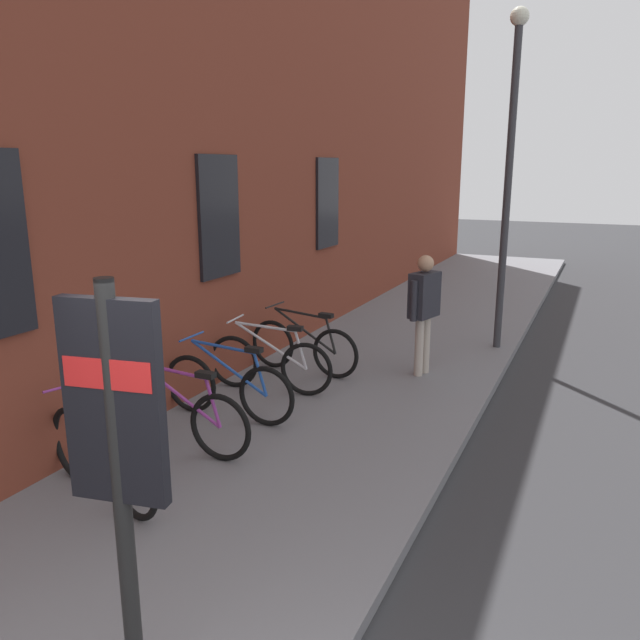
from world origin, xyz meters
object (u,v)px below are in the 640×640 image
object	(u,v)px
street_lamp	(510,155)
bicycle_under_window	(178,416)
transit_info_sign	(116,430)
bicycle_mid_rack	(304,347)
bicycle_far_end	(228,388)
bicycle_nearest_sign	(101,458)
bicycle_leaning_wall	(270,363)
pedestrian_by_facade	(424,303)

from	to	relation	value
street_lamp	bicycle_under_window	bearing A→B (deg)	156.41
street_lamp	transit_info_sign	bearing A→B (deg)	175.05
bicycle_under_window	street_lamp	bearing A→B (deg)	-23.59
bicycle_under_window	bicycle_mid_rack	world-z (taller)	same
bicycle_far_end	street_lamp	bearing A→B (deg)	-28.07
bicycle_nearest_sign	street_lamp	size ratio (longest dim) A/B	0.33
bicycle_far_end	street_lamp	xyz separation A→B (m)	(4.47, -2.38, 2.70)
bicycle_far_end	bicycle_leaning_wall	bearing A→B (deg)	0.62
bicycle_leaning_wall	street_lamp	bearing A→B (deg)	-34.81
bicycle_far_end	transit_info_sign	xyz separation A→B (m)	(-3.59, -1.69, 1.21)
bicycle_nearest_sign	street_lamp	world-z (taller)	street_lamp
bicycle_leaning_wall	transit_info_sign	bearing A→B (deg)	-159.79
bicycle_far_end	pedestrian_by_facade	distance (m)	3.12
bicycle_nearest_sign	bicycle_leaning_wall	bearing A→B (deg)	-0.24
bicycle_under_window	street_lamp	size ratio (longest dim) A/B	0.34
bicycle_far_end	bicycle_mid_rack	distance (m)	1.91
bicycle_far_end	bicycle_mid_rack	bearing A→B (deg)	-1.66
bicycle_leaning_wall	pedestrian_by_facade	distance (m)	2.35
bicycle_leaning_wall	street_lamp	size ratio (longest dim) A/B	0.34
bicycle_leaning_wall	bicycle_mid_rack	world-z (taller)	same
bicycle_far_end	bicycle_mid_rack	world-z (taller)	same
bicycle_far_end	bicycle_under_window	bearing A→B (deg)	-179.30
bicycle_mid_rack	pedestrian_by_facade	world-z (taller)	pedestrian_by_facade
bicycle_nearest_sign	bicycle_under_window	distance (m)	1.08
bicycle_nearest_sign	bicycle_under_window	size ratio (longest dim) A/B	0.97
bicycle_far_end	pedestrian_by_facade	xyz separation A→B (m)	(2.57, -1.63, 0.67)
bicycle_under_window	pedestrian_by_facade	world-z (taller)	pedestrian_by_facade
bicycle_far_end	pedestrian_by_facade	bearing A→B (deg)	-32.37
bicycle_leaning_wall	bicycle_mid_rack	xyz separation A→B (m)	(0.88, -0.07, 0.00)
transit_info_sign	bicycle_far_end	bearing A→B (deg)	25.19
bicycle_mid_rack	bicycle_leaning_wall	bearing A→B (deg)	175.70
bicycle_under_window	pedestrian_by_facade	xyz separation A→B (m)	(3.53, -1.62, 0.67)
street_lamp	bicycle_mid_rack	bearing A→B (deg)	137.71
bicycle_leaning_wall	pedestrian_by_facade	world-z (taller)	pedestrian_by_facade
bicycle_nearest_sign	pedestrian_by_facade	distance (m)	4.94
transit_info_sign	street_lamp	bearing A→B (deg)	-4.95
bicycle_under_window	bicycle_far_end	distance (m)	0.96
bicycle_leaning_wall	bicycle_nearest_sign	bearing A→B (deg)	179.76
street_lamp	bicycle_leaning_wall	bearing A→B (deg)	145.19
transit_info_sign	bicycle_mid_rack	bearing A→B (deg)	16.53
bicycle_nearest_sign	pedestrian_by_facade	bearing A→B (deg)	-19.74
pedestrian_by_facade	bicycle_mid_rack	bearing A→B (deg)	112.76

